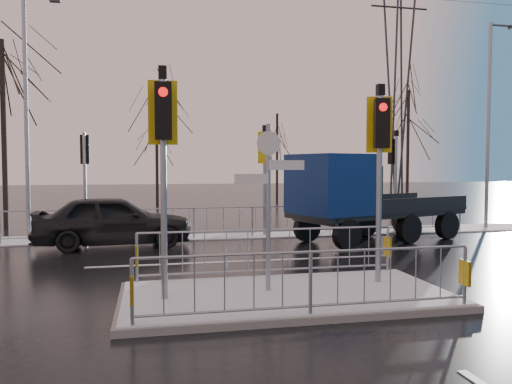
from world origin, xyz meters
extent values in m
plane|color=black|center=(0.00, 0.00, 0.00)|extent=(120.00, 120.00, 0.00)
cube|color=white|center=(0.00, 8.60, 0.02)|extent=(30.00, 2.00, 0.04)
cube|color=silver|center=(0.00, 3.80, 0.00)|extent=(8.00, 0.15, 0.01)
cube|color=slate|center=(0.00, 0.00, 0.06)|extent=(6.00, 3.00, 0.12)
cube|color=white|center=(0.00, 0.00, 0.14)|extent=(5.85, 2.85, 0.03)
cube|color=gold|center=(-2.70, -1.38, 0.67)|extent=(0.05, 0.28, 0.42)
cube|color=gold|center=(2.70, -1.38, 0.67)|extent=(0.05, 0.28, 0.42)
cube|color=gold|center=(-2.70, 1.38, 0.67)|extent=(0.05, 0.28, 0.42)
cube|color=gold|center=(2.70, 1.38, 0.67)|extent=(0.05, 0.28, 0.42)
cylinder|color=gray|center=(-2.20, 0.00, 2.02)|extent=(0.11, 0.11, 3.80)
cube|color=black|center=(-2.20, -0.18, 3.37)|extent=(0.28, 0.22, 0.95)
cylinder|color=red|center=(-2.20, -0.29, 3.67)|extent=(0.16, 0.04, 0.16)
cube|color=#DDBE0D|center=(-2.20, 0.07, 3.37)|extent=(0.50, 0.03, 1.10)
cube|color=black|center=(-2.20, 0.00, 4.04)|extent=(0.14, 0.14, 0.22)
cylinder|color=gray|center=(2.00, 0.40, 1.97)|extent=(0.11, 0.11, 3.70)
cube|color=black|center=(1.95, 0.23, 3.27)|extent=(0.33, 0.28, 0.95)
cylinder|color=red|center=(1.93, 0.12, 3.57)|extent=(0.16, 0.08, 0.16)
cube|color=#DDBE0D|center=(2.02, 0.47, 3.27)|extent=(0.49, 0.16, 1.10)
cube|color=black|center=(2.00, 0.40, 3.94)|extent=(0.14, 0.14, 0.22)
cylinder|color=gray|center=(-0.30, 0.20, 1.67)|extent=(0.09, 0.09, 3.10)
cube|color=silver|center=(0.05, 0.20, 2.47)|extent=(0.70, 0.14, 0.18)
cube|color=silver|center=(-0.62, 0.20, 2.22)|extent=(0.62, 0.15, 0.18)
cylinder|color=silver|center=(-0.30, 0.17, 2.87)|extent=(0.44, 0.03, 0.44)
cylinder|color=gray|center=(-4.50, 8.30, 1.79)|extent=(0.11, 0.11, 3.50)
cube|color=black|center=(-4.50, 8.48, 2.99)|extent=(0.28, 0.22, 0.95)
cylinder|color=red|center=(-4.50, 8.59, 3.29)|extent=(0.16, 0.04, 0.16)
cylinder|color=gray|center=(1.50, 8.30, 1.84)|extent=(0.11, 0.11, 3.60)
cube|color=black|center=(1.50, 8.48, 3.09)|extent=(0.28, 0.22, 0.95)
cylinder|color=red|center=(1.50, 8.59, 3.39)|extent=(0.16, 0.04, 0.16)
cube|color=#DDBE0D|center=(1.50, 8.23, 3.09)|extent=(0.50, 0.03, 1.10)
cube|color=black|center=(1.50, 8.30, 3.76)|extent=(0.14, 0.14, 0.22)
cylinder|color=gray|center=(6.50, 8.30, 1.79)|extent=(0.11, 0.11, 3.50)
cube|color=black|center=(6.45, 8.47, 2.99)|extent=(0.33, 0.28, 0.95)
cylinder|color=red|center=(6.43, 8.58, 3.29)|extent=(0.16, 0.08, 0.16)
cube|color=black|center=(6.50, 8.30, 3.66)|extent=(0.14, 0.14, 0.22)
imported|color=black|center=(-3.52, 6.94, 0.79)|extent=(4.80, 2.26, 1.59)
cylinder|color=black|center=(3.17, 4.82, 0.46)|extent=(0.96, 0.56, 0.92)
cylinder|color=black|center=(2.54, 6.65, 0.46)|extent=(0.96, 0.56, 0.92)
cylinder|color=black|center=(5.60, 5.66, 0.46)|extent=(0.96, 0.56, 0.92)
cylinder|color=black|center=(4.97, 7.49, 0.46)|extent=(0.96, 0.56, 0.92)
cylinder|color=black|center=(7.33, 6.26, 0.46)|extent=(0.96, 0.56, 0.92)
cylinder|color=black|center=(6.70, 8.09, 0.46)|extent=(0.96, 0.56, 0.92)
cube|color=black|center=(4.94, 6.45, 0.90)|extent=(6.42, 3.98, 0.15)
cube|color=navy|center=(2.94, 5.76, 1.89)|extent=(2.46, 2.68, 1.84)
cube|color=black|center=(3.78, 6.06, 2.26)|extent=(0.63, 1.75, 1.01)
cube|color=#2D3033|center=(2.42, 5.58, 0.87)|extent=(0.79, 2.03, 0.32)
cube|color=black|center=(5.89, 6.78, 1.03)|extent=(4.54, 3.40, 0.11)
cube|color=black|center=(4.02, 6.14, 1.76)|extent=(0.79, 2.11, 1.38)
cylinder|color=black|center=(-8.00, 12.50, 3.68)|extent=(0.20, 0.20, 7.36)
cylinder|color=black|center=(-2.00, 22.00, 3.45)|extent=(0.19, 0.19, 6.90)
cylinder|color=black|center=(6.00, 24.00, 2.99)|extent=(0.16, 0.16, 5.98)
cylinder|color=black|center=(14.00, 21.00, 3.68)|extent=(0.20, 0.20, 7.36)
cylinder|color=gray|center=(10.50, 8.50, 4.00)|extent=(0.14, 0.14, 8.00)
cylinder|color=gray|center=(11.00, 8.50, 7.90)|extent=(1.00, 0.10, 0.10)
cylinder|color=gray|center=(-6.50, 9.50, 4.10)|extent=(0.14, 0.14, 8.20)
cube|color=#2D3033|center=(-5.50, 9.50, 8.05)|extent=(0.35, 0.18, 0.12)
cylinder|color=#2D3033|center=(18.60, 30.60, 10.00)|extent=(1.18, 1.18, 19.97)
cylinder|color=#2D3033|center=(17.40, 30.60, 10.00)|extent=(1.18, 1.18, 19.97)
cylinder|color=#2D3033|center=(18.60, 29.40, 10.00)|extent=(1.18, 1.18, 19.97)
cylinder|color=#2D3033|center=(17.40, 29.40, 10.00)|extent=(1.18, 1.18, 19.97)
cylinder|color=#2D3033|center=(18.00, 30.00, 15.60)|extent=(5.00, 0.16, 0.16)
camera|label=1|loc=(-2.43, -8.71, 2.45)|focal=35.00mm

